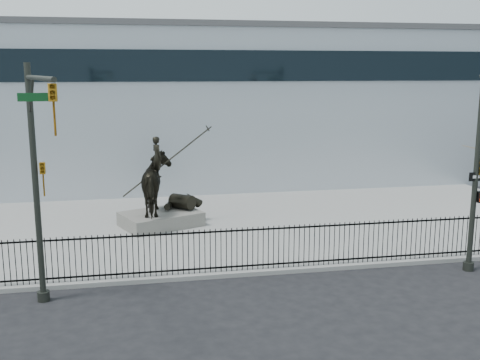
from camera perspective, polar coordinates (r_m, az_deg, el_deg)
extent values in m
plane|color=black|center=(18.23, 3.31, -10.77)|extent=(120.00, 120.00, 0.00)
cube|color=gray|center=(24.70, -0.62, -4.65)|extent=(30.00, 12.00, 0.15)
cube|color=#B5BEC5|center=(36.71, -4.23, 7.52)|extent=(44.00, 14.00, 9.00)
cube|color=black|center=(19.26, 2.42, -8.59)|extent=(22.00, 0.05, 0.05)
cube|color=black|center=(18.87, 2.45, -5.01)|extent=(22.00, 0.05, 0.05)
cube|color=black|center=(19.07, 2.43, -6.89)|extent=(22.00, 0.03, 1.50)
cube|color=#625E5A|center=(24.57, -8.03, -3.94)|extent=(3.79, 3.25, 0.60)
imported|color=black|center=(24.21, -8.13, -0.35)|extent=(2.97, 3.16, 2.55)
imported|color=black|center=(23.97, -8.42, 2.36)|extent=(0.62, 0.74, 1.72)
cylinder|color=black|center=(24.20, -7.44, 1.84)|extent=(3.81, 1.63, 2.59)
cylinder|color=#242822|center=(18.10, -19.33, -11.06)|extent=(0.36, 0.36, 0.30)
cylinder|color=#242822|center=(17.16, -20.04, -0.62)|extent=(0.18, 0.18, 7.00)
cylinder|color=#242822|center=(14.65, -19.82, 9.72)|extent=(1.47, 4.84, 0.12)
imported|color=#BF7E15|center=(12.48, -18.39, 6.78)|extent=(0.18, 0.22, 1.10)
imported|color=#BF7E15|center=(17.09, -19.36, 0.06)|extent=(0.16, 0.20, 1.00)
cube|color=#0C3F19|center=(15.61, -20.06, 7.91)|extent=(0.90, 0.03, 0.22)
cylinder|color=#242822|center=(21.08, 22.18, -8.10)|extent=(0.36, 0.36, 0.30)
cylinder|color=#242822|center=(20.27, 22.87, 0.90)|extent=(0.18, 0.18, 7.00)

